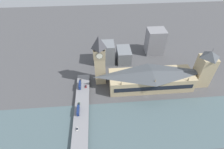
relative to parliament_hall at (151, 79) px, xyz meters
The scene contains 15 objects.
ground_plane 23.06m from the parliament_hall, 155.85° to the left, with size 600.00×600.00×0.00m, color #4C4C4F.
river_water 55.71m from the parliament_hall, behind, with size 59.90×360.00×0.30m, color #4C6066.
parliament_hall is the anchor object (origin of this frame).
clock_tower 65.71m from the parliament_hall, 77.19° to the left, with size 13.80×13.80×64.75m.
victoria_tower 63.60m from the parliament_hall, 89.95° to the right, with size 17.16×17.16×51.64m.
road_bridge 98.52m from the parliament_hall, 123.23° to the left, with size 151.80×15.16×4.76m.
double_decker_bus_lead 85.57m from the parliament_hall, 89.41° to the left, with size 11.23×2.49×5.01m.
double_decker_bus_mid 92.62m from the parliament_hall, 112.97° to the left, with size 11.60×2.51×4.73m.
car_northbound_mid 78.83m from the parliament_hall, 89.99° to the left, with size 4.38×1.90×1.48m.
car_southbound_mid 89.33m from the parliament_hall, 107.10° to the left, with size 4.13×1.90×1.42m.
car_southbound_tail 102.34m from the parliament_hall, 123.60° to the left, with size 4.11×1.82×1.23m.
car_southbound_extra 86.46m from the parliament_hall, 82.37° to the left, with size 4.52×1.92×1.43m.
city_block_west 61.00m from the parliament_hall, 24.71° to the left, with size 27.99×19.10×18.77m.
city_block_center 76.69m from the parliament_hall, 18.01° to the right, with size 22.44×25.84×37.72m.
city_block_east 74.27m from the parliament_hall, 43.71° to the left, with size 22.54×23.42×30.49m.
Camera 1 is at (-131.14, 51.25, 154.90)m, focal length 28.00 mm.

